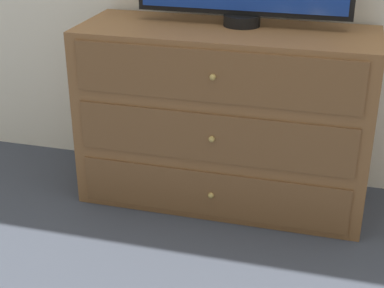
{
  "coord_description": "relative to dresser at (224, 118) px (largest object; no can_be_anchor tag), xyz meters",
  "views": [
    {
      "loc": [
        0.31,
        -2.45,
        1.3
      ],
      "look_at": [
        -0.0,
        -1.29,
        0.74
      ],
      "focal_mm": 55.0,
      "sensor_mm": 36.0,
      "label": 1
    }
  ],
  "objects": [
    {
      "name": "ground_plane",
      "position": [
        0.15,
        0.25,
        -0.37
      ],
      "size": [
        12.0,
        12.0,
        0.0
      ],
      "primitive_type": "plane",
      "color": "#383D47"
    },
    {
      "name": "dresser",
      "position": [
        0.0,
        0.0,
        0.0
      ],
      "size": [
        1.17,
        0.45,
        0.74
      ],
      "color": "brown",
      "rests_on": "ground_plane"
    }
  ]
}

